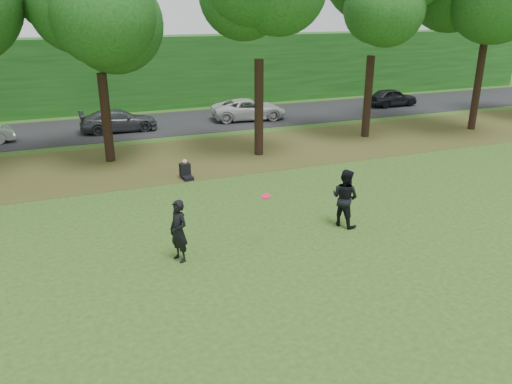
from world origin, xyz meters
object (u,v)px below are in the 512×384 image
at_px(player_left, 179,231).
at_px(seated_person, 186,171).
at_px(player_right, 345,198).
at_px(frisbee, 266,196).

relative_size(player_left, seated_person, 2.22).
relative_size(player_right, frisbee, 5.13).
height_order(player_right, seated_person, player_right).
xyz_separation_m(frisbee, seated_person, (-0.63, 7.33, -1.36)).
relative_size(player_left, player_right, 0.94).
bearing_deg(seated_person, frisbee, -90.17).
distance_m(player_right, seated_person, 7.73).
height_order(player_left, seated_person, player_left).
xyz_separation_m(player_left, seated_person, (1.99, 7.16, -0.61)).
distance_m(player_left, player_right, 5.71).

